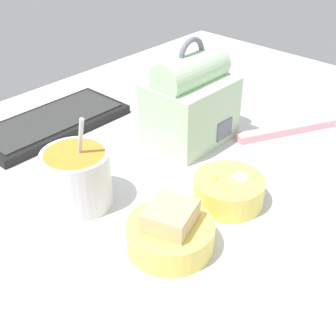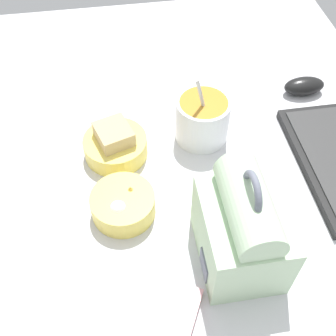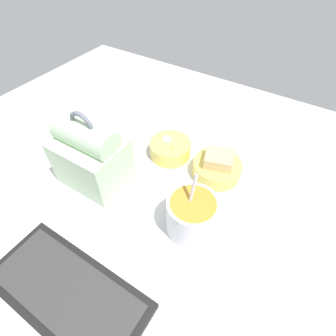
{
  "view_description": "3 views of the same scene",
  "coord_description": "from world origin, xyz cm",
  "px_view_note": "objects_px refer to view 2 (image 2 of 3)",
  "views": [
    {
      "loc": [
        -51.06,
        -40.6,
        48.64
      ],
      "look_at": [
        -4.2,
        2.14,
        7.0
      ],
      "focal_mm": 50.0,
      "sensor_mm": 36.0,
      "label": 1
    },
    {
      "loc": [
        43.35,
        -5.43,
        66.4
      ],
      "look_at": [
        -4.2,
        2.14,
        7.0
      ],
      "focal_mm": 45.0,
      "sensor_mm": 36.0,
      "label": 2
    },
    {
      "loc": [
        -27.95,
        39.63,
        54.2
      ],
      "look_at": [
        -4.2,
        2.14,
        7.0
      ],
      "focal_mm": 28.0,
      "sensor_mm": 36.0,
      "label": 3
    }
  ],
  "objects_px": {
    "bento_bowl_sandwich": "(115,144)",
    "computer_mouse": "(304,86)",
    "lunch_bag": "(242,229)",
    "soup_cup": "(202,119)",
    "bento_bowl_snacks": "(123,204)"
  },
  "relations": [
    {
      "from": "lunch_bag",
      "to": "computer_mouse",
      "type": "height_order",
      "value": "lunch_bag"
    },
    {
      "from": "lunch_bag",
      "to": "computer_mouse",
      "type": "relative_size",
      "value": 2.22
    },
    {
      "from": "soup_cup",
      "to": "bento_bowl_snacks",
      "type": "xyz_separation_m",
      "value": [
        0.16,
        -0.18,
        -0.03
      ]
    },
    {
      "from": "lunch_bag",
      "to": "soup_cup",
      "type": "relative_size",
      "value": 1.32
    },
    {
      "from": "bento_bowl_sandwich",
      "to": "bento_bowl_snacks",
      "type": "relative_size",
      "value": 1.1
    },
    {
      "from": "lunch_bag",
      "to": "bento_bowl_snacks",
      "type": "distance_m",
      "value": 0.22
    },
    {
      "from": "lunch_bag",
      "to": "computer_mouse",
      "type": "bearing_deg",
      "value": 145.6
    },
    {
      "from": "lunch_bag",
      "to": "bento_bowl_sandwich",
      "type": "xyz_separation_m",
      "value": [
        -0.26,
        -0.18,
        -0.05
      ]
    },
    {
      "from": "bento_bowl_sandwich",
      "to": "computer_mouse",
      "type": "xyz_separation_m",
      "value": [
        -0.12,
        0.44,
        -0.01
      ]
    },
    {
      "from": "soup_cup",
      "to": "computer_mouse",
      "type": "bearing_deg",
      "value": 110.55
    },
    {
      "from": "lunch_bag",
      "to": "bento_bowl_snacks",
      "type": "xyz_separation_m",
      "value": [
        -0.11,
        -0.18,
        -0.06
      ]
    },
    {
      "from": "lunch_bag",
      "to": "soup_cup",
      "type": "bearing_deg",
      "value": -179.6
    },
    {
      "from": "bento_bowl_sandwich",
      "to": "bento_bowl_snacks",
      "type": "xyz_separation_m",
      "value": [
        0.14,
        0.0,
        -0.0
      ]
    },
    {
      "from": "bento_bowl_sandwich",
      "to": "lunch_bag",
      "type": "bearing_deg",
      "value": 35.19
    },
    {
      "from": "soup_cup",
      "to": "bento_bowl_snacks",
      "type": "relative_size",
      "value": 1.36
    }
  ]
}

